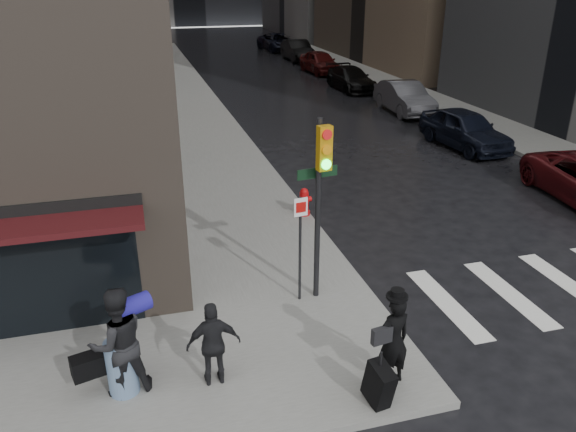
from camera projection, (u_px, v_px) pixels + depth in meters
name	position (u px, v px, depth m)	size (l,w,h in m)	color
ground	(311.00, 357.00, 10.76)	(140.00, 140.00, 0.00)	black
sidewalk_left	(178.00, 91.00, 34.57)	(4.00, 50.00, 0.15)	slate
sidewalk_right	(379.00, 80.00, 37.90)	(3.00, 50.00, 0.15)	slate
man_overcoat	(390.00, 348.00, 9.50)	(0.98, 1.08, 1.89)	black
man_jeans	(118.00, 342.00, 9.29)	(1.46, 0.99, 2.01)	black
man_greycoat	(214.00, 344.00, 9.59)	(0.94, 0.41, 1.59)	black
traffic_light	(319.00, 188.00, 11.43)	(1.00, 0.51, 4.02)	black
fire_hydrant	(304.00, 203.00, 16.58)	(0.48, 0.36, 0.83)	#B30B0D
parked_car_1	(465.00, 129.00, 23.31)	(1.88, 4.68, 1.59)	black
parked_car_2	(404.00, 97.00, 29.20)	(1.67, 4.79, 1.58)	#4F4F54
parked_car_3	(351.00, 79.00, 34.90)	(1.94, 4.76, 1.38)	black
parked_car_4	(320.00, 62.00, 40.67)	(1.87, 4.64, 1.58)	#450E0D
parked_car_5	(298.00, 50.00, 46.48)	(1.75, 5.01, 1.65)	black
parked_car_6	(278.00, 42.00, 52.27)	(2.60, 5.64, 1.57)	black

